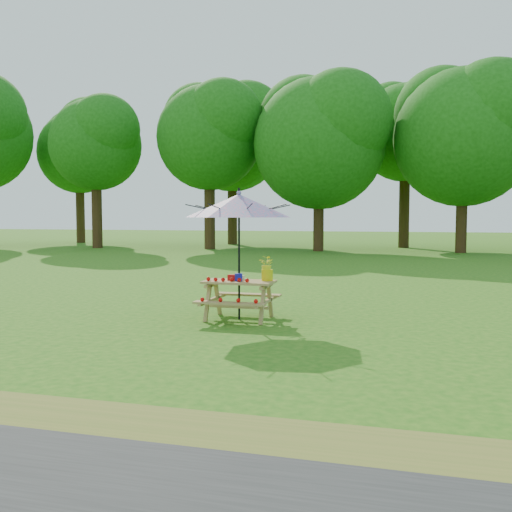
# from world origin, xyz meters

# --- Properties ---
(ground) EXTENTS (120.00, 120.00, 0.00)m
(ground) POSITION_xyz_m (0.00, 0.00, 0.00)
(ground) COLOR #216012
(ground) RESTS_ON ground
(drygrass_strip) EXTENTS (120.00, 1.20, 0.01)m
(drygrass_strip) POSITION_xyz_m (0.00, -2.80, 0.00)
(drygrass_strip) COLOR olive
(drygrass_strip) RESTS_ON ground
(treeline) EXTENTS (60.00, 12.00, 16.00)m
(treeline) POSITION_xyz_m (0.00, 22.00, 8.00)
(treeline) COLOR #17590F
(treeline) RESTS_ON ground
(picnic_table) EXTENTS (1.20, 1.32, 0.67)m
(picnic_table) POSITION_xyz_m (-2.33, 2.30, 0.33)
(picnic_table) COLOR #AA7F4D
(picnic_table) RESTS_ON ground
(patio_umbrella) EXTENTS (2.25, 2.25, 2.25)m
(patio_umbrella) POSITION_xyz_m (-2.33, 2.30, 1.95)
(patio_umbrella) COLOR black
(patio_umbrella) RESTS_ON ground
(produce_bins) EXTENTS (0.28, 0.36, 0.13)m
(produce_bins) POSITION_xyz_m (-2.38, 2.33, 0.72)
(produce_bins) COLOR #AF0E0E
(produce_bins) RESTS_ON picnic_table
(tomatoes_row) EXTENTS (0.77, 0.13, 0.07)m
(tomatoes_row) POSITION_xyz_m (-2.48, 2.12, 0.71)
(tomatoes_row) COLOR red
(tomatoes_row) RESTS_ON picnic_table
(flower_bucket) EXTENTS (0.33, 0.30, 0.43)m
(flower_bucket) POSITION_xyz_m (-1.87, 2.44, 0.90)
(flower_bucket) COLOR yellow
(flower_bucket) RESTS_ON picnic_table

